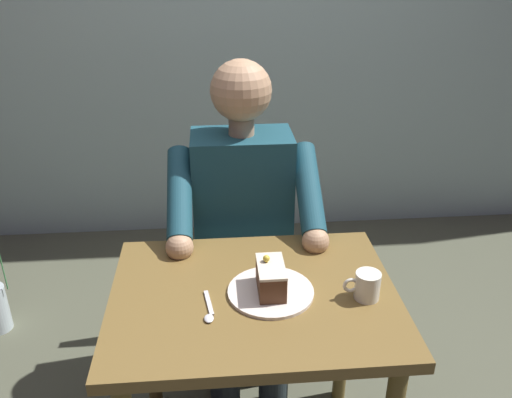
# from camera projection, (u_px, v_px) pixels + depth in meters

# --- Properties ---
(dining_table) EXTENTS (0.82, 0.63, 0.70)m
(dining_table) POSITION_uv_depth(u_px,v_px,m) (254.00, 323.00, 1.57)
(dining_table) COLOR brown
(dining_table) RESTS_ON ground
(chair) EXTENTS (0.42, 0.42, 0.89)m
(chair) POSITION_uv_depth(u_px,v_px,m) (242.00, 245.00, 2.18)
(chair) COLOR brown
(chair) RESTS_ON ground
(seated_person) EXTENTS (0.53, 0.58, 1.26)m
(seated_person) POSITION_uv_depth(u_px,v_px,m) (244.00, 230.00, 1.95)
(seated_person) COLOR #1B4654
(seated_person) RESTS_ON ground
(dessert_plate) EXTENTS (0.25, 0.25, 0.01)m
(dessert_plate) POSITION_uv_depth(u_px,v_px,m) (271.00, 292.00, 1.52)
(dessert_plate) COLOR silver
(dessert_plate) RESTS_ON dining_table
(cake_slice) EXTENTS (0.08, 0.14, 0.10)m
(cake_slice) POSITION_uv_depth(u_px,v_px,m) (271.00, 278.00, 1.50)
(cake_slice) COLOR #4F2E1A
(cake_slice) RESTS_ON dessert_plate
(coffee_cup) EXTENTS (0.11, 0.07, 0.08)m
(coffee_cup) POSITION_uv_depth(u_px,v_px,m) (367.00, 285.00, 1.49)
(coffee_cup) COLOR silver
(coffee_cup) RESTS_ON dining_table
(dessert_spoon) EXTENTS (0.03, 0.14, 0.01)m
(dessert_spoon) POSITION_uv_depth(u_px,v_px,m) (209.00, 311.00, 1.44)
(dessert_spoon) COLOR silver
(dessert_spoon) RESTS_ON dining_table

